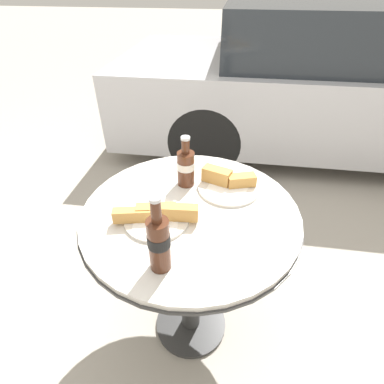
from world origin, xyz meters
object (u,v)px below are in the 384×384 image
Objects in this scene: lunch_plate_far at (228,183)px; parked_car at (356,83)px; cola_bottle_left at (186,166)px; bistro_table at (191,241)px; cola_bottle_right at (159,242)px; lunch_plate_near at (157,216)px.

parked_car reaches higher than lunch_plate_far.
cola_bottle_left reaches higher than lunch_plate_far.
lunch_plate_far is at bearing -0.99° from cola_bottle_left.
bistro_table is at bearing -128.94° from lunch_plate_far.
cola_bottle_left is 0.18m from lunch_plate_far.
cola_bottle_right is 0.06× the size of parked_car.
lunch_plate_near is at bearing -104.77° from cola_bottle_left.
cola_bottle_right reaches higher than cola_bottle_left.
cola_bottle_left is at bearing 89.26° from cola_bottle_right.
cola_bottle_right is (-0.05, -0.27, 0.26)m from bistro_table.
bistro_table is 2.60m from parked_car.
cola_bottle_right is 1.05× the size of lunch_plate_far.
lunch_plate_far is at bearing 45.32° from lunch_plate_near.
cola_bottle_left is 0.81× the size of cola_bottle_right.
parked_car is at bearing 61.07° from bistro_table.
cola_bottle_right reaches higher than bistro_table.
cola_bottle_left is 0.05× the size of parked_car.
cola_bottle_right is 0.46m from lunch_plate_far.
parked_car is at bearing 62.83° from cola_bottle_right.
cola_bottle_left is 2.50m from parked_car.
bistro_table is at bearing 79.98° from cola_bottle_right.
lunch_plate_near is (-0.10, -0.08, 0.19)m from bistro_table.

